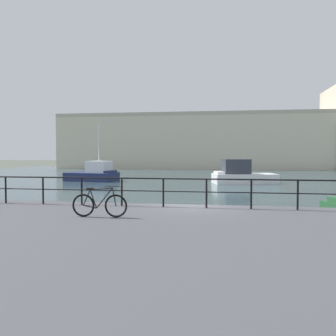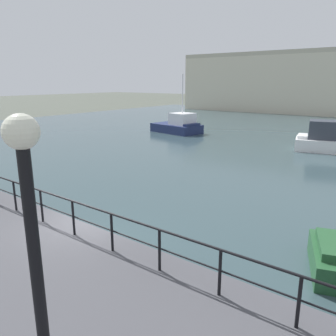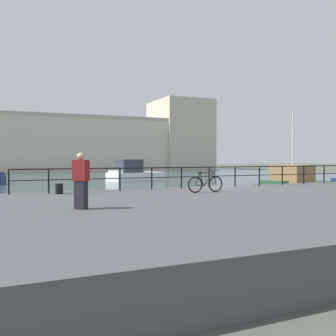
{
  "view_description": "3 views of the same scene",
  "coord_description": "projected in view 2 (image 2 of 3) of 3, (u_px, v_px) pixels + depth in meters",
  "views": [
    {
      "loc": [
        1.24,
        -13.99,
        3.09
      ],
      "look_at": [
        -1.45,
        3.13,
        2.35
      ],
      "focal_mm": 38.8,
      "sensor_mm": 36.0,
      "label": 1
    },
    {
      "loc": [
        8.23,
        -6.34,
        5.44
      ],
      "look_at": [
        -0.19,
        4.85,
        1.82
      ],
      "focal_mm": 35.9,
      "sensor_mm": 36.0,
      "label": 2
    },
    {
      "loc": [
        -11.04,
        -17.91,
        2.6
      ],
      "look_at": [
        -0.82,
        4.91,
        1.93
      ],
      "focal_mm": 40.89,
      "sensor_mm": 36.0,
      "label": 3
    }
  ],
  "objects": [
    {
      "name": "moored_blue_motorboat",
      "position": [
        178.0,
        126.0,
        36.41
      ],
      "size": [
        5.71,
        3.8,
        6.18
      ],
      "rotation": [
        0.0,
        0.0,
        -0.16
      ],
      "color": "navy",
      "rests_on": "water_basin"
    },
    {
      "name": "quay_railing",
      "position": [
        56.0,
        205.0,
        10.16
      ],
      "size": [
        20.84,
        0.07,
        1.08
      ],
      "color": "black",
      "rests_on": "quay_promenade"
    },
    {
      "name": "moored_green_narrowboat",
      "position": [
        333.0,
        141.0,
        26.66
      ],
      "size": [
        6.59,
        4.17,
        2.42
      ],
      "rotation": [
        0.0,
        0.0,
        3.38
      ],
      "color": "white",
      "rests_on": "water_basin"
    },
    {
      "name": "quay_lamp_post",
      "position": [
        36.0,
        265.0,
        3.2
      ],
      "size": [
        0.32,
        0.32,
        4.12
      ],
      "color": "black",
      "rests_on": "quay_promenade"
    },
    {
      "name": "ground_plane",
      "position": [
        84.0,
        252.0,
        11.06
      ],
      "size": [
        240.0,
        240.0,
        0.0
      ],
      "primitive_type": "plane",
      "color": "#4C5147"
    },
    {
      "name": "water_basin",
      "position": [
        318.0,
        136.0,
        34.42
      ],
      "size": [
        80.0,
        60.0,
        0.01
      ],
      "primitive_type": "cube",
      "color": "#33474C",
      "rests_on": "ground_plane"
    }
  ]
}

